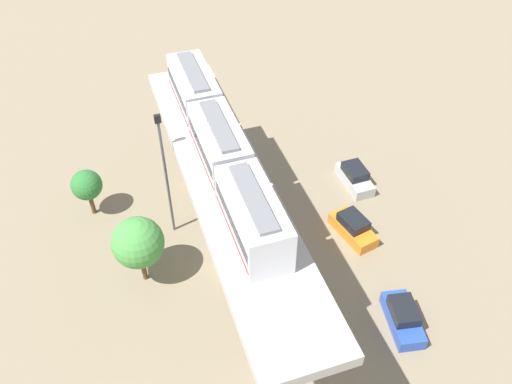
{
  "coord_description": "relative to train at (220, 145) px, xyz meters",
  "views": [
    {
      "loc": [
        -6.48,
        -25.27,
        31.37
      ],
      "look_at": [
        2.5,
        1.53,
        5.08
      ],
      "focal_mm": 37.4,
      "sensor_mm": 36.0,
      "label": 1
    }
  ],
  "objects": [
    {
      "name": "ground_plane",
      "position": [
        0.0,
        -1.53,
        -9.99
      ],
      "size": [
        120.0,
        120.0,
        0.0
      ],
      "primitive_type": "plane",
      "color": "#84755B"
    },
    {
      "name": "viaduct",
      "position": [
        0.0,
        -1.53,
        -3.66
      ],
      "size": [
        5.2,
        28.85,
        8.46
      ],
      "color": "#B7B2AA",
      "rests_on": "ground"
    },
    {
      "name": "train",
      "position": [
        0.0,
        0.0,
        0.0
      ],
      "size": [
        2.64,
        20.5,
        3.24
      ],
      "color": "silver",
      "rests_on": "viaduct"
    },
    {
      "name": "parked_car_blue",
      "position": [
        9.43,
        -10.49,
        -9.25
      ],
      "size": [
        2.54,
        4.46,
        1.76
      ],
      "rotation": [
        0.0,
        0.0,
        -0.18
      ],
      "color": "#284CB7",
      "rests_on": "ground"
    },
    {
      "name": "parked_car_orange",
      "position": [
        9.92,
        -1.93,
        -9.25
      ],
      "size": [
        2.63,
        4.48,
        1.76
      ],
      "rotation": [
        0.0,
        0.0,
        0.21
      ],
      "color": "orange",
      "rests_on": "ground"
    },
    {
      "name": "parked_car_silver",
      "position": [
        12.74,
        3.48,
        -9.25
      ],
      "size": [
        1.87,
        4.23,
        1.76
      ],
      "rotation": [
        0.0,
        0.0,
        0.02
      ],
      "color": "#B2B5BA",
      "rests_on": "ground"
    },
    {
      "name": "tree_near_viaduct",
      "position": [
        -6.42,
        -1.05,
        -6.13
      ],
      "size": [
        3.66,
        3.66,
        5.72
      ],
      "color": "brown",
      "rests_on": "ground"
    },
    {
      "name": "tree_mid_lot",
      "position": [
        -9.28,
        7.09,
        -6.96
      ],
      "size": [
        2.46,
        2.46,
        4.3
      ],
      "color": "brown",
      "rests_on": "ground"
    },
    {
      "name": "signal_post",
      "position": [
        -3.4,
        3.09,
        -3.93
      ],
      "size": [
        0.44,
        0.28,
        11.06
      ],
      "color": "#4C4C51",
      "rests_on": "ground"
    }
  ]
}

